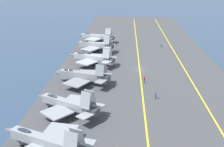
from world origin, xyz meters
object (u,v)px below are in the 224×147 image
at_px(parked_jet_nearest, 45,142).
at_px(crew_green_vest, 161,45).
at_px(parked_jet_fourth, 92,58).
at_px(parked_jet_second, 68,104).
at_px(crew_red_vest, 144,79).
at_px(parked_jet_third, 82,76).
at_px(crew_blue_vest, 156,95).
at_px(parked_jet_fifth, 95,45).
at_px(parked_jet_sixth, 97,36).

bearing_deg(parked_jet_nearest, crew_green_vest, -20.28).
bearing_deg(parked_jet_fourth, parked_jet_second, 178.10).
bearing_deg(parked_jet_nearest, crew_red_vest, -28.22).
bearing_deg(parked_jet_nearest, parked_jet_third, -1.92).
bearing_deg(parked_jet_fourth, crew_blue_vest, -143.65).
xyz_separation_m(parked_jet_third, crew_blue_vest, (-7.95, -18.43, -1.42)).
distance_m(parked_jet_fourth, parked_jet_fifth, 15.06).
bearing_deg(parked_jet_sixth, crew_red_vest, -158.41).
relative_size(parked_jet_fifth, parked_jet_sixth, 0.92).
bearing_deg(parked_jet_second, crew_red_vest, -42.50).
distance_m(parked_jet_third, crew_green_vest, 46.86).
xyz_separation_m(parked_jet_nearest, crew_green_vest, (70.19, -25.93, -1.68)).
bearing_deg(crew_green_vest, parked_jet_fourth, 134.17).
distance_m(parked_jet_third, parked_jet_fifth, 31.17).
bearing_deg(crew_red_vest, parked_jet_fourth, 47.56).
bearing_deg(crew_blue_vest, parked_jet_fifth, 25.52).
relative_size(crew_green_vest, crew_red_vest, 0.92).
height_order(parked_jet_fifth, crew_green_vest, parked_jet_fifth).
bearing_deg(crew_red_vest, parked_jet_sixth, 21.59).
bearing_deg(crew_red_vest, crew_green_vest, -12.76).
bearing_deg(parked_jet_sixth, parked_jet_fifth, -176.55).
bearing_deg(parked_jet_sixth, parked_jet_third, -178.59).
height_order(parked_jet_third, parked_jet_sixth, parked_jet_sixth).
height_order(parked_jet_sixth, crew_blue_vest, parked_jet_sixth).
height_order(parked_jet_nearest, parked_jet_second, parked_jet_second).
relative_size(parked_jet_third, crew_blue_vest, 8.93).
height_order(parked_jet_nearest, crew_red_vest, parked_jet_nearest).
distance_m(parked_jet_fourth, crew_blue_vest, 29.94).
height_order(parked_jet_nearest, parked_jet_third, parked_jet_third).
distance_m(parked_jet_second, parked_jet_fifth, 47.59).
bearing_deg(parked_jet_sixth, parked_jet_fourth, -176.48).
xyz_separation_m(parked_jet_fifth, parked_jet_sixth, (14.86, 0.90, -0.18)).
height_order(parked_jet_second, crew_blue_vest, parked_jet_second).
height_order(crew_green_vest, crew_blue_vest, crew_blue_vest).
height_order(parked_jet_second, crew_green_vest, parked_jet_second).
relative_size(parked_jet_second, parked_jet_sixth, 0.95).
bearing_deg(crew_green_vest, crew_blue_vest, 172.25).
bearing_deg(parked_jet_fourth, crew_green_vest, -45.83).
distance_m(parked_jet_nearest, crew_blue_vest, 29.85).
distance_m(parked_jet_fifth, parked_jet_sixth, 14.89).
bearing_deg(crew_red_vest, parked_jet_fifth, 29.49).
bearing_deg(parked_jet_third, parked_jet_fourth, -2.49).
distance_m(parked_jet_fourth, crew_green_vest, 33.79).
xyz_separation_m(parked_jet_second, parked_jet_third, (16.42, -0.38, 0.13)).
relative_size(crew_blue_vest, crew_red_vest, 0.98).
relative_size(parked_jet_nearest, parked_jet_second, 1.05).
height_order(parked_jet_fourth, parked_jet_sixth, parked_jet_sixth).
relative_size(parked_jet_sixth, crew_blue_vest, 9.29).
bearing_deg(crew_blue_vest, parked_jet_fourth, 36.35).
bearing_deg(parked_jet_nearest, parked_jet_second, -2.60).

